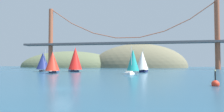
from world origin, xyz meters
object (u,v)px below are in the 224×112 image
(sailboat_red_spinnaker, at_px, (75,59))
(channel_buoy, at_px, (215,84))
(sailboat_teal_sail, at_px, (133,61))
(sailboat_scarlet_sail, at_px, (53,62))
(sailboat_white_mainsail, at_px, (142,61))
(sailboat_navy_sail, at_px, (43,61))

(sailboat_red_spinnaker, distance_m, channel_buoy, 56.58)
(sailboat_teal_sail, xyz_separation_m, channel_buoy, (13.96, -29.72, -3.65))
(sailboat_teal_sail, bearing_deg, sailboat_scarlet_sail, 178.27)
(sailboat_red_spinnaker, height_order, channel_buoy, sailboat_red_spinnaker)
(sailboat_white_mainsail, bearing_deg, sailboat_red_spinnaker, -179.12)
(sailboat_navy_sail, distance_m, sailboat_red_spinnaker, 14.05)
(sailboat_teal_sail, xyz_separation_m, sailboat_red_spinnaker, (-23.54, 12.39, 1.04))
(sailboat_navy_sail, bearing_deg, sailboat_teal_sail, -18.89)
(sailboat_navy_sail, height_order, sailboat_red_spinnaker, sailboat_red_spinnaker)
(sailboat_red_spinnaker, xyz_separation_m, channel_buoy, (37.51, -42.10, -4.68))
(sailboat_navy_sail, height_order, sailboat_scarlet_sail, sailboat_navy_sail)
(channel_buoy, bearing_deg, sailboat_navy_sail, 140.44)
(sailboat_teal_sail, relative_size, channel_buoy, 3.29)
(sailboat_scarlet_sail, bearing_deg, sailboat_red_spinnaker, 72.26)
(sailboat_white_mainsail, bearing_deg, sailboat_teal_sail, -102.11)
(sailboat_white_mainsail, distance_m, sailboat_red_spinnaker, 26.30)
(sailboat_teal_sail, distance_m, sailboat_red_spinnaker, 26.62)
(sailboat_scarlet_sail, xyz_separation_m, sailboat_white_mainsail, (29.99, 11.97, 0.30))
(sailboat_red_spinnaker, bearing_deg, sailboat_navy_sail, 178.09)
(sailboat_red_spinnaker, bearing_deg, channel_buoy, -48.30)
(sailboat_navy_sail, xyz_separation_m, channel_buoy, (51.52, -42.57, -3.88))
(sailboat_navy_sail, height_order, channel_buoy, sailboat_navy_sail)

